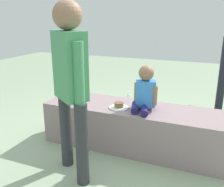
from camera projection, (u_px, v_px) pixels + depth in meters
ground_plane at (133, 146)px, 2.97m from camera, size 12.00×12.00×0.00m
concrete_ledge at (134, 127)px, 2.90m from camera, size 2.05×0.58×0.49m
child_seated at (145, 91)px, 2.69m from camera, size 0.29×0.34×0.48m
adult_standing at (70, 77)px, 2.19m from camera, size 0.41×0.35×1.59m
cake_plate at (119, 106)px, 2.79m from camera, size 0.22×0.22×0.07m
gift_bag at (213, 130)px, 3.02m from camera, size 0.22×0.13×0.35m
railing_post at (221, 87)px, 3.72m from camera, size 0.36×0.36×1.19m
water_bottle_near_gift at (130, 122)px, 3.43m from camera, size 0.07×0.07×0.19m
water_bottle_far_side at (129, 99)px, 4.32m from camera, size 0.06×0.06×0.22m
party_cup_red at (104, 112)px, 3.88m from camera, size 0.07×0.07×0.11m
cake_box_white at (130, 108)px, 4.03m from camera, size 0.42×0.41×0.11m
handbag_black_leather at (189, 121)px, 3.37m from camera, size 0.29×0.14×0.34m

